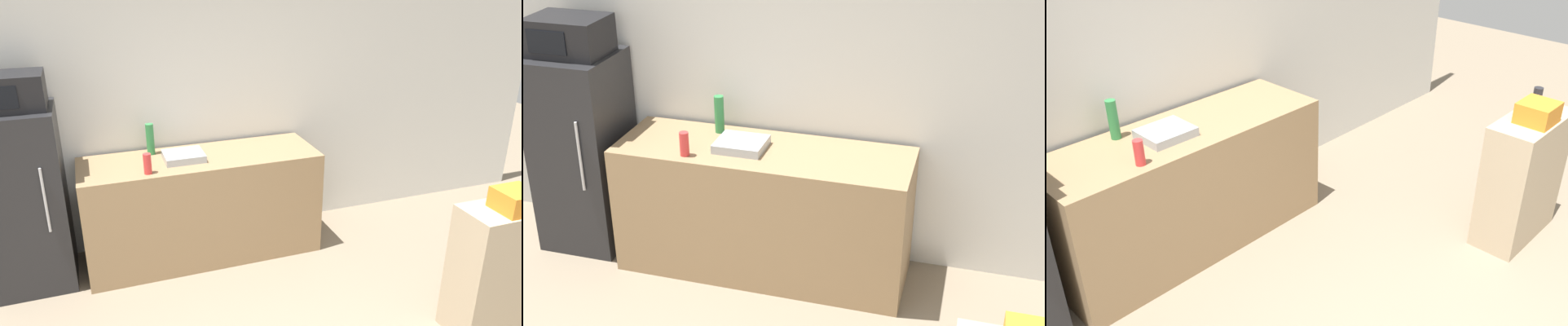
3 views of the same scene
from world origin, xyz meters
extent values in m
cube|color=silver|center=(0.00, 2.90, 1.30)|extent=(8.00, 0.06, 2.60)
cube|color=#937551|center=(0.26, 2.50, 0.46)|extent=(2.00, 0.66, 0.93)
cube|color=#9EA3A8|center=(0.11, 2.48, 0.96)|extent=(0.33, 0.29, 0.06)
cylinder|color=#2D7F42|center=(-0.12, 2.70, 1.06)|extent=(0.07, 0.07, 0.27)
cylinder|color=red|center=(-0.21, 2.28, 1.01)|extent=(0.06, 0.06, 0.16)
cube|color=tan|center=(2.00, 0.83, 0.48)|extent=(0.73, 0.34, 0.96)
cube|color=orange|center=(1.94, 0.80, 1.03)|extent=(0.25, 0.23, 0.14)
cylinder|color=#232328|center=(2.28, 0.95, 1.01)|extent=(0.07, 0.07, 0.11)
camera|label=1|loc=(-0.60, -1.44, 2.47)|focal=35.00mm
camera|label=2|loc=(1.61, -1.68, 2.96)|focal=50.00mm
camera|label=3|loc=(-1.73, -0.54, 2.63)|focal=40.00mm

